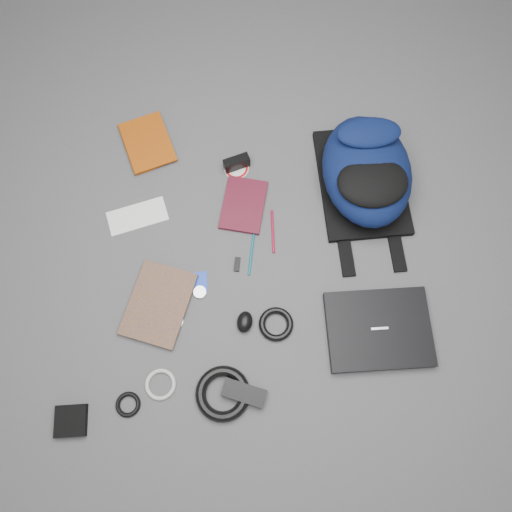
{
  "coord_description": "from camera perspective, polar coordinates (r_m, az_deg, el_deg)",
  "views": [
    {
      "loc": [
        -0.04,
        -0.54,
        1.66
      ],
      "look_at": [
        0.0,
        0.0,
        0.02
      ],
      "focal_mm": 35.0,
      "sensor_mm": 36.0,
      "label": 1
    }
  ],
  "objects": [
    {
      "name": "headphone_right",
      "position": [
        1.7,
        -9.02,
        -7.4
      ],
      "size": [
        0.05,
        0.05,
        0.01
      ],
      "primitive_type": "cylinder",
      "rotation": [
        0.0,
        0.0,
        -0.07
      ],
      "color": "silver",
      "rests_on": "ground"
    },
    {
      "name": "laptop",
      "position": [
        1.71,
        13.83,
        -8.14
      ],
      "size": [
        0.34,
        0.27,
        0.03
      ],
      "primitive_type": "cube",
      "rotation": [
        0.0,
        0.0,
        -0.0
      ],
      "color": "black",
      "rests_on": "ground"
    },
    {
      "name": "comic_book",
      "position": [
        1.75,
        -14.08,
        -4.47
      ],
      "size": [
        0.28,
        0.32,
        0.02
      ],
      "primitive_type": "imported",
      "rotation": [
        0.0,
        0.0,
        -0.35
      ],
      "color": "#BC6D0D",
      "rests_on": "ground"
    },
    {
      "name": "envelope",
      "position": [
        1.85,
        -13.4,
        4.45
      ],
      "size": [
        0.23,
        0.14,
        0.0
      ],
      "primitive_type": "cube",
      "rotation": [
        0.0,
        0.0,
        0.25
      ],
      "color": "white",
      "rests_on": "ground"
    },
    {
      "name": "compact_camera",
      "position": [
        1.86,
        -2.24,
        10.56
      ],
      "size": [
        0.1,
        0.06,
        0.05
      ],
      "primitive_type": "cube",
      "rotation": [
        0.0,
        0.0,
        0.3
      ],
      "color": "black",
      "rests_on": "ground"
    },
    {
      "name": "earbud_coil",
      "position": [
        1.7,
        -14.42,
        -16.11
      ],
      "size": [
        0.09,
        0.09,
        0.01
      ],
      "primitive_type": "torus",
      "rotation": [
        0.0,
        0.0,
        0.06
      ],
      "color": "black",
      "rests_on": "ground"
    },
    {
      "name": "power_brick",
      "position": [
        1.64,
        -1.36,
        -15.39
      ],
      "size": [
        0.15,
        0.1,
        0.03
      ],
      "primitive_type": "cube",
      "rotation": [
        0.0,
        0.0,
        -0.37
      ],
      "color": "black",
      "rests_on": "ground"
    },
    {
      "name": "id_badge",
      "position": [
        1.73,
        -6.4,
        -2.96
      ],
      "size": [
        0.05,
        0.07,
        0.0
      ],
      "primitive_type": "cube",
      "rotation": [
        0.0,
        0.0,
        0.01
      ],
      "color": "blue",
      "rests_on": "ground"
    },
    {
      "name": "white_cable_coil",
      "position": [
        1.68,
        -10.87,
        -14.22
      ],
      "size": [
        0.12,
        0.12,
        0.01
      ],
      "primitive_type": "torus",
      "rotation": [
        0.0,
        0.0,
        -0.28
      ],
      "color": "beige",
      "rests_on": "ground"
    },
    {
      "name": "textbook_red",
      "position": [
        1.97,
        -14.65,
        11.62
      ],
      "size": [
        0.23,
        0.26,
        0.02
      ],
      "primitive_type": "imported",
      "rotation": [
        0.0,
        0.0,
        0.31
      ],
      "color": "#923908",
      "rests_on": "ground"
    },
    {
      "name": "headphone_left",
      "position": [
        1.71,
        -6.43,
        -4.13
      ],
      "size": [
        0.05,
        0.05,
        0.01
      ],
      "primitive_type": "cylinder",
      "rotation": [
        0.0,
        0.0,
        -0.25
      ],
      "color": "#BBBBBD",
      "rests_on": "ground"
    },
    {
      "name": "dvd_case",
      "position": [
        1.81,
        -1.44,
        5.85
      ],
      "size": [
        0.19,
        0.24,
        0.02
      ],
      "primitive_type": "cube",
      "rotation": [
        0.0,
        0.0,
        -0.23
      ],
      "color": "#400C18",
      "rests_on": "ground"
    },
    {
      "name": "pen_teal",
      "position": [
        1.74,
        -0.54,
        0.18
      ],
      "size": [
        0.03,
        0.15,
        0.01
      ],
      "primitive_type": "cylinder",
      "rotation": [
        1.57,
        0.0,
        -0.18
      ],
      "color": "#0B5769",
      "rests_on": "ground"
    },
    {
      "name": "mouse",
      "position": [
        1.67,
        -1.3,
        -7.53
      ],
      "size": [
        0.07,
        0.08,
        0.04
      ],
      "primitive_type": "ellipsoid",
      "rotation": [
        0.0,
        0.0,
        -0.22
      ],
      "color": "black",
      "rests_on": "ground"
    },
    {
      "name": "sticker_disc",
      "position": [
        1.88,
        -2.25,
        9.99
      ],
      "size": [
        0.1,
        0.1,
        0.0
      ],
      "primitive_type": "cylinder",
      "rotation": [
        0.0,
        0.0,
        0.04
      ],
      "color": "white",
      "rests_on": "ground"
    },
    {
      "name": "cable_coil",
      "position": [
        1.67,
        2.3,
        -7.78
      ],
      "size": [
        0.14,
        0.14,
        0.02
      ],
      "primitive_type": "torus",
      "rotation": [
        0.0,
        0.0,
        -0.27
      ],
      "color": "black",
      "rests_on": "ground"
    },
    {
      "name": "backpack",
      "position": [
        1.81,
        12.53,
        9.5
      ],
      "size": [
        0.34,
        0.49,
        0.2
      ],
      "primitive_type": null,
      "rotation": [
        0.0,
        0.0,
        0.03
      ],
      "color": "black",
      "rests_on": "ground"
    },
    {
      "name": "pen_red",
      "position": [
        1.77,
        1.93,
        2.84
      ],
      "size": [
        0.02,
        0.16,
        0.01
      ],
      "primitive_type": "cylinder",
      "rotation": [
        1.57,
        0.0,
        -0.04
      ],
      "color": "maroon",
      "rests_on": "ground"
    },
    {
      "name": "pouch",
      "position": [
        1.74,
        -20.39,
        -17.24
      ],
      "size": [
        0.1,
        0.1,
        0.03
      ],
      "primitive_type": "cube",
      "rotation": [
        0.0,
        0.0,
        -0.0
      ],
      "color": "black",
      "rests_on": "ground"
    },
    {
      "name": "ground",
      "position": [
        1.74,
        0.0,
        -0.21
      ],
      "size": [
        4.0,
        4.0,
        0.0
      ],
      "primitive_type": "plane",
      "color": "#4F4F51",
      "rests_on": "ground"
    },
    {
      "name": "power_cord_coil",
      "position": [
        1.64,
        -3.8,
        -15.41
      ],
      "size": [
        0.23,
        0.23,
        0.03
      ],
      "primitive_type": "torus",
      "rotation": [
        0.0,
        0.0,
        0.42
      ],
      "color": "black",
      "rests_on": "ground"
    },
    {
      "name": "usb_black",
      "position": [
        1.73,
        -2.18,
        -0.95
      ],
      "size": [
        0.03,
        0.05,
        0.01
      ],
      "primitive_type": "cube",
      "rotation": [
        0.0,
        0.0,
        -0.16
      ],
      "color": "black",
      "rests_on": "ground"
    }
  ]
}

